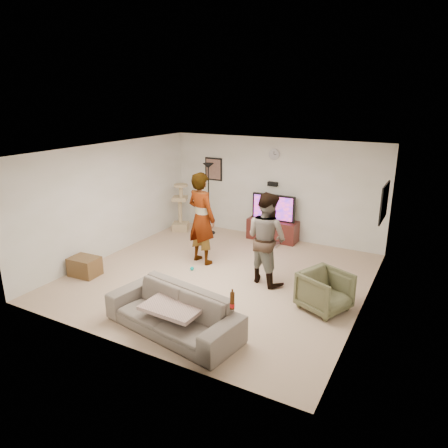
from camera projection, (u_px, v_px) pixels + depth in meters
The scene contains 24 objects.
floor at pixel (220, 276), 8.21m from camera, with size 5.50×5.50×0.02m, color tan.
ceiling at pixel (219, 150), 7.45m from camera, with size 5.50×5.50×0.02m, color white.
wall_back at pixel (273, 189), 10.14m from camera, with size 5.50×0.04×2.50m, color beige.
wall_front at pixel (121, 267), 5.53m from camera, with size 5.50×0.04×2.50m, color beige.
wall_left at pixel (111, 200), 9.09m from camera, with size 0.04×5.50×2.50m, color beige.
wall_right at pixel (369, 239), 6.58m from camera, with size 0.04×5.50×2.50m, color beige.
wall_clock at pixel (274, 154), 9.86m from camera, with size 0.26×0.26×0.04m, color white.
wall_speaker at pixel (273, 184), 10.05m from camera, with size 0.25×0.10×0.10m, color black.
picture_back at pixel (214, 169), 10.79m from camera, with size 0.42×0.03×0.52m, color brown.
picture_right at pixel (384, 202), 7.86m from camera, with size 0.03×0.78×0.62m, color #DFD149.
tv_stand at pixel (273, 230), 10.18m from camera, with size 1.25×0.45×0.52m, color #3D1613.
console_box at pixel (270, 244), 9.87m from camera, with size 0.40×0.30×0.07m, color #AEAEB9.
tv at pixel (273, 207), 10.00m from camera, with size 1.09×0.08×0.64m, color black.
tv_screen at pixel (273, 208), 9.97m from camera, with size 1.00×0.01×0.57m, color #D52F49.
floor_lamp at pixel (209, 199), 10.47m from camera, with size 0.32×0.32×1.83m, color black.
cat_tree at pixel (180, 207), 10.82m from camera, with size 0.41×0.41×1.28m, color tan.
person_left at pixel (202, 218), 8.62m from camera, with size 0.72×0.47×1.97m, color #BAB9BB.
person_right at pixel (267, 238), 7.72m from camera, with size 0.86×0.67×1.77m, color #345E8D.
sofa at pixel (173, 312), 6.22m from camera, with size 2.20×0.86×0.64m, color #6A6058.
throw_blanket at pixel (175, 306), 6.16m from camera, with size 0.90×0.70×0.06m, color #BF9C92.
beer_bottle at pixel (232, 301), 5.62m from camera, with size 0.06×0.06×0.25m, color #3E1D06.
armchair at pixel (325, 291), 6.83m from camera, with size 0.72×0.74×0.68m, color #4F4F34.
side_table at pixel (85, 266), 8.20m from camera, with size 0.57×0.43×0.38m, color #523A1F.
toy_ball at pixel (192, 268), 8.47m from camera, with size 0.08×0.08×0.08m, color #00A1A4.
Camera 1 is at (3.66, -6.56, 3.47)m, focal length 32.84 mm.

